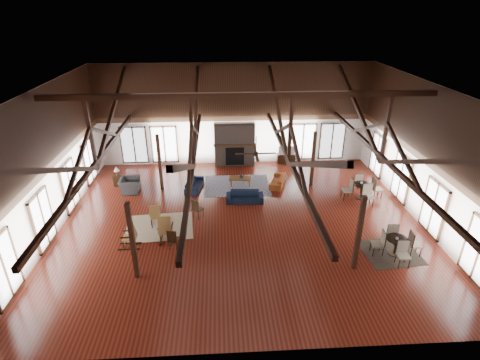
{
  "coord_description": "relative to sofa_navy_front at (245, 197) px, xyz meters",
  "views": [
    {
      "loc": [
        -0.9,
        -14.48,
        9.02
      ],
      "look_at": [
        0.0,
        1.0,
        1.62
      ],
      "focal_mm": 28.0,
      "sensor_mm": 36.0,
      "label": 1
    }
  ],
  "objects": [
    {
      "name": "rocking_chair_b",
      "position": [
        -3.51,
        -3.23,
        0.31
      ],
      "size": [
        0.55,
        0.96,
        1.22
      ],
      "rotation": [
        0.0,
        0.0,
        -0.02
      ],
      "color": "olive",
      "rests_on": "floor"
    },
    {
      "name": "floor",
      "position": [
        -0.29,
        -1.9,
        -0.27
      ],
      "size": [
        16.0,
        16.0,
        0.0
      ],
      "primitive_type": "plane",
      "color": "maroon",
      "rests_on": "ground"
    },
    {
      "name": "wall_front",
      "position": [
        -0.29,
        -8.9,
        2.73
      ],
      "size": [
        16.0,
        0.02,
        6.0
      ],
      "primitive_type": "cube",
      "color": "white",
      "rests_on": "floor"
    },
    {
      "name": "cup_far",
      "position": [
        5.87,
        0.08,
        0.56
      ],
      "size": [
        0.14,
        0.14,
        0.1
      ],
      "primitive_type": "imported",
      "rotation": [
        0.0,
        0.0,
        -0.11
      ],
      "color": "#B2B2B2",
      "rests_on": "cafe_table_far"
    },
    {
      "name": "armchair",
      "position": [
        -5.95,
        1.47,
        0.09
      ],
      "size": [
        1.13,
        0.99,
        0.72
      ],
      "primitive_type": "imported",
      "rotation": [
        0.0,
        0.0,
        1.59
      ],
      "color": "#313134",
      "rests_on": "floor"
    },
    {
      "name": "wall_right",
      "position": [
        7.71,
        -1.9,
        2.73
      ],
      "size": [
        0.02,
        14.0,
        6.0
      ],
      "primitive_type": "cube",
      "color": "white",
      "rests_on": "floor"
    },
    {
      "name": "rug_tan",
      "position": [
        -3.94,
        -2.13,
        -0.26
      ],
      "size": [
        3.08,
        2.51,
        0.01
      ],
      "primitive_type": "cube",
      "rotation": [
        0.0,
        0.0,
        0.09
      ],
      "color": "tan",
      "rests_on": "floor"
    },
    {
      "name": "side_chair_a",
      "position": [
        -2.3,
        -1.45,
        0.29
      ],
      "size": [
        0.57,
        0.57,
        0.96
      ],
      "rotation": [
        0.0,
        0.0,
        -0.71
      ],
      "color": "black",
      "rests_on": "floor"
    },
    {
      "name": "tv_console",
      "position": [
        2.89,
        4.85,
        0.01
      ],
      "size": [
        1.11,
        0.42,
        0.55
      ],
      "primitive_type": "cube",
      "color": "black",
      "rests_on": "floor"
    },
    {
      "name": "television",
      "position": [
        2.89,
        4.85,
        0.57
      ],
      "size": [
        0.99,
        0.17,
        0.57
      ],
      "primitive_type": "imported",
      "rotation": [
        0.0,
        0.0,
        -0.04
      ],
      "color": "#B2B2B2",
      "rests_on": "tv_console"
    },
    {
      "name": "wall_left",
      "position": [
        -8.29,
        -1.9,
        2.73
      ],
      "size": [
        0.02,
        14.0,
        6.0
      ],
      "primitive_type": "cube",
      "color": "white",
      "rests_on": "floor"
    },
    {
      "name": "rug_dark",
      "position": [
        5.48,
        -4.55,
        -0.26
      ],
      "size": [
        2.3,
        2.13,
        0.01
      ],
      "primitive_type": "cube",
      "rotation": [
        0.0,
        0.0,
        0.09
      ],
      "color": "black",
      "rests_on": "floor"
    },
    {
      "name": "wall_back",
      "position": [
        -0.29,
        5.1,
        2.73
      ],
      "size": [
        16.0,
        0.02,
        6.0
      ],
      "primitive_type": "cube",
      "color": "white",
      "rests_on": "floor"
    },
    {
      "name": "vase",
      "position": [
        -0.05,
        1.82,
        0.28
      ],
      "size": [
        0.26,
        0.26,
        0.21
      ],
      "primitive_type": "imported",
      "rotation": [
        0.0,
        0.0,
        0.42
      ],
      "color": "#B2B2B2",
      "rests_on": "coffee_table"
    },
    {
      "name": "sofa_navy_left",
      "position": [
        -2.59,
        1.56,
        -0.01
      ],
      "size": [
        1.86,
        0.98,
        0.52
      ],
      "primitive_type": "imported",
      "rotation": [
        0.0,
        0.0,
        1.4
      ],
      "color": "black",
      "rests_on": "floor"
    },
    {
      "name": "ceiling_fan",
      "position": [
        0.21,
        -2.9,
        3.46
      ],
      "size": [
        1.6,
        1.6,
        0.75
      ],
      "color": "black",
      "rests_on": "roof_truss"
    },
    {
      "name": "roof_truss",
      "position": [
        -0.29,
        -1.9,
        3.76
      ],
      "size": [
        15.6,
        14.07,
        3.14
      ],
      "color": "black",
      "rests_on": "wall_back"
    },
    {
      "name": "fireplace",
      "position": [
        -0.29,
        4.77,
        1.02
      ],
      "size": [
        2.5,
        0.69,
        2.6
      ],
      "color": "brown",
      "rests_on": "floor"
    },
    {
      "name": "rocking_chair_c",
      "position": [
        -4.84,
        -3.55,
        0.26
      ],
      "size": [
        0.88,
        0.5,
        1.12
      ],
      "rotation": [
        0.0,
        0.0,
        1.59
      ],
      "color": "olive",
      "rests_on": "floor"
    },
    {
      "name": "ceiling",
      "position": [
        -0.29,
        -1.9,
        5.73
      ],
      "size": [
        16.0,
        14.0,
        0.02
      ],
      "primitive_type": "cube",
      "color": "black",
      "rests_on": "wall_back"
    },
    {
      "name": "cafe_table_near",
      "position": [
        5.62,
        -4.65,
        0.24
      ],
      "size": [
        1.96,
        1.96,
        1.01
      ],
      "rotation": [
        0.0,
        0.0,
        -0.07
      ],
      "color": "black",
      "rests_on": "floor"
    },
    {
      "name": "cafe_table_far",
      "position": [
        5.93,
        0.02,
        0.27
      ],
      "size": [
        2.06,
        2.06,
        1.08
      ],
      "rotation": [
        0.0,
        0.0,
        0.02
      ],
      "color": "black",
      "rests_on": "floor"
    },
    {
      "name": "sofa_orange",
      "position": [
        1.92,
        1.82,
        -0.02
      ],
      "size": [
        1.81,
        1.18,
        0.49
      ],
      "primitive_type": "imported",
      "rotation": [
        0.0,
        0.0,
        -1.9
      ],
      "color": "brown",
      "rests_on": "floor"
    },
    {
      "name": "rug_navy",
      "position": [
        -0.29,
        1.82,
        -0.26
      ],
      "size": [
        3.52,
        2.66,
        0.01
      ],
      "primitive_type": "cube",
      "rotation": [
        0.0,
        0.0,
        -0.01
      ],
      "color": "#1B224D",
      "rests_on": "floor"
    },
    {
      "name": "rocking_chair_a",
      "position": [
        -4.13,
        -1.9,
        0.2
      ],
      "size": [
        0.58,
        0.85,
        1.0
      ],
      "rotation": [
        0.0,
        0.0,
        0.23
      ],
      "color": "olive",
      "rests_on": "floor"
    },
    {
      "name": "sofa_navy_front",
      "position": [
        0.0,
        0.0,
        0.0
      ],
      "size": [
        1.87,
        0.81,
        0.54
      ],
      "primitive_type": "imported",
      "rotation": [
        0.0,
        0.0,
        -0.05
      ],
      "color": "black",
      "rests_on": "floor"
    },
    {
      "name": "post_grid",
      "position": [
        -0.29,
        -1.9,
        1.26
      ],
      "size": [
        8.16,
        7.16,
        3.05
      ],
      "color": "black",
      "rests_on": "floor"
    },
    {
      "name": "side_table_lamp",
      "position": [
        -6.73,
        2.24,
        0.14
      ],
      "size": [
        0.42,
        0.42,
        1.08
      ],
      "color": "black",
      "rests_on": "floor"
    },
    {
      "name": "coffee_table",
      "position": [
        -0.13,
        1.85,
        0.12
      ],
      "size": [
        1.23,
        0.73,
        0.45
      ],
      "rotation": [
        0.0,
        0.0,
        -0.13
      ],
      "color": "brown",
      "rests_on": "floor"
    },
    {
      "name": "cup_near",
      "position": [
        5.56,
        -4.72,
        0.51
      ],
      "size": [
        0.14,
        0.14,
        0.09
      ],
      "primitive_type": "imported",
      "rotation": [
        0.0,
        0.0,
        0.23
      ],
      "color": "#B2B2B2",
      "rests_on": "cafe_table_near"
    },
    {
      "name": "side_chair_b",
      "position": [
        -3.16,
        -3.82,
        0.26
      ],
      "size": [
        0.44,
        0.44,
        0.91
      ],
      "rotation": [
        0.0,
        0.0,
        -0.17
      ],
      "color": "black",
      "rests_on": "floor"
    }
  ]
}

